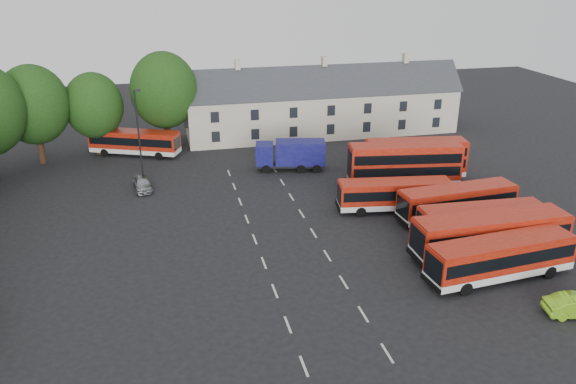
# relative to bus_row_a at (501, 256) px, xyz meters

# --- Properties ---
(ground) EXTENTS (140.00, 140.00, 0.00)m
(ground) POSITION_rel_bus_row_a_xyz_m (-15.90, 8.02, -1.87)
(ground) COLOR black
(ground) RESTS_ON ground
(lane_markings) EXTENTS (5.15, 33.80, 0.01)m
(lane_markings) POSITION_rel_bus_row_a_xyz_m (-13.40, 10.02, -1.86)
(lane_markings) COLOR beige
(lane_markings) RESTS_ON ground
(treeline) EXTENTS (29.92, 32.59, 12.01)m
(treeline) POSITION_rel_bus_row_a_xyz_m (-36.64, 27.38, 4.82)
(treeline) COLOR black
(treeline) RESTS_ON ground
(terrace_houses) EXTENTS (35.70, 7.13, 10.06)m
(terrace_houses) POSITION_rel_bus_row_a_xyz_m (-1.90, 38.02, 2.00)
(terrace_houses) COLOR beige
(terrace_houses) RESTS_ON ground
(bus_row_a) EXTENTS (11.16, 3.52, 3.10)m
(bus_row_a) POSITION_rel_bus_row_a_xyz_m (0.00, 0.00, 0.00)
(bus_row_a) COLOR silver
(bus_row_a) RESTS_ON ground
(bus_row_b) EXTENTS (12.08, 2.83, 3.42)m
(bus_row_b) POSITION_rel_bus_row_a_xyz_m (1.07, 3.10, 0.19)
(bus_row_b) COLOR silver
(bus_row_b) RESTS_ON ground
(bus_row_c) EXTENTS (10.46, 2.91, 2.93)m
(bus_row_c) POSITION_rel_bus_row_a_xyz_m (2.04, 5.93, -0.11)
(bus_row_c) COLOR silver
(bus_row_c) RESTS_ON ground
(bus_row_d) EXTENTS (10.81, 3.26, 3.01)m
(bus_row_d) POSITION_rel_bus_row_a_xyz_m (2.03, 9.87, -0.06)
(bus_row_d) COLOR silver
(bus_row_d) RESTS_ON ground
(bus_row_e) EXTENTS (10.41, 3.72, 2.88)m
(bus_row_e) POSITION_rel_bus_row_a_xyz_m (-2.55, 12.81, -0.13)
(bus_row_e) COLOR silver
(bus_row_e) RESTS_ON ground
(bus_dd_south) EXTENTS (11.26, 4.10, 4.51)m
(bus_dd_south) POSITION_rel_bus_row_a_xyz_m (0.58, 17.91, 0.71)
(bus_dd_south) COLOR silver
(bus_dd_south) RESTS_ON ground
(bus_dd_north) EXTENTS (10.52, 3.81, 4.22)m
(bus_dd_north) POSITION_rel_bus_row_a_xyz_m (2.73, 19.96, 0.54)
(bus_dd_north) COLOR silver
(bus_dd_north) RESTS_ON ground
(bus_north) EXTENTS (10.53, 6.31, 2.95)m
(bus_north) POSITION_rel_bus_row_a_xyz_m (-25.76, 34.45, -0.09)
(bus_north) COLOR silver
(bus_north) RESTS_ON ground
(box_truck) EXTENTS (7.74, 3.82, 3.25)m
(box_truck) POSITION_rel_bus_row_a_xyz_m (-9.11, 25.53, -0.04)
(box_truck) COLOR black
(box_truck) RESTS_ON ground
(silver_car) EXTENTS (2.06, 4.07, 1.33)m
(silver_car) POSITION_rel_bus_row_a_xyz_m (-24.89, 23.21, -1.20)
(silver_car) COLOR #9EA0A5
(silver_car) RESTS_ON ground
(lamppost) EXTENTS (0.68, 0.34, 9.73)m
(lamppost) POSITION_rel_bus_row_a_xyz_m (-24.79, 24.87, 3.33)
(lamppost) COLOR black
(lamppost) RESTS_ON ground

